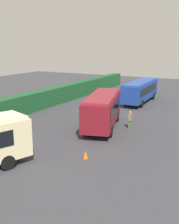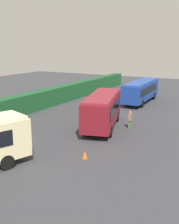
# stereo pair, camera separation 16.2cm
# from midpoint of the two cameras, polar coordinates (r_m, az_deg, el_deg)

# --- Properties ---
(ground_plane) EXTENTS (83.87, 83.87, 0.00)m
(ground_plane) POSITION_cam_midpoint_polar(r_m,az_deg,el_deg) (29.06, 3.20, -2.28)
(ground_plane) COLOR #38383D
(bus_maroon) EXTENTS (8.91, 4.87, 3.29)m
(bus_maroon) POSITION_cam_midpoint_polar(r_m,az_deg,el_deg) (27.02, 2.82, 0.62)
(bus_maroon) COLOR maroon
(bus_maroon) RESTS_ON ground_plane
(bus_blue) EXTENTS (9.97, 2.74, 2.99)m
(bus_blue) POSITION_cam_midpoint_polar(r_m,az_deg,el_deg) (39.64, 10.57, 4.39)
(bus_blue) COLOR navy
(bus_blue) RESTS_ON ground_plane
(person_right) EXTENTS (0.43, 0.31, 1.71)m
(person_right) POSITION_cam_midpoint_polar(r_m,az_deg,el_deg) (27.28, 8.39, -1.51)
(person_right) COLOR #4C6B47
(person_right) RESTS_ON ground_plane
(person_far) EXTENTS (0.49, 0.41, 1.92)m
(person_far) POSITION_cam_midpoint_polar(r_m,az_deg,el_deg) (43.32, 8.03, 4.31)
(person_far) COLOR olive
(person_far) RESTS_ON ground_plane
(hedge_row) EXTENTS (53.93, 1.54, 2.25)m
(hedge_row) POSITION_cam_midpoint_polar(r_m,az_deg,el_deg) (34.24, -12.18, 1.83)
(hedge_row) COLOR #1A4F28
(hedge_row) RESTS_ON ground_plane
(traffic_cone) EXTENTS (0.36, 0.36, 0.60)m
(traffic_cone) POSITION_cam_midpoint_polar(r_m,az_deg,el_deg) (20.22, -0.74, -8.65)
(traffic_cone) COLOR orange
(traffic_cone) RESTS_ON ground_plane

